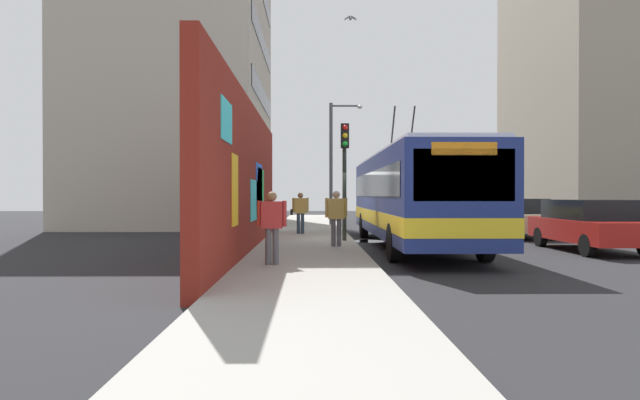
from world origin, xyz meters
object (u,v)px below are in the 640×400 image
parked_car_champagne (517,217)px  parked_car_black (473,212)px  pedestrian_near_wall (272,222)px  parked_car_white (443,209)px  traffic_light (345,161)px  parked_car_red (588,224)px  pedestrian_at_curb (336,214)px  city_bus (411,195)px  street_lamp (335,155)px  pedestrian_midblock (300,210)px

parked_car_champagne → parked_car_black: size_ratio=1.04×
parked_car_black → pedestrian_near_wall: size_ratio=2.82×
parked_car_white → traffic_light: traffic_light is taller
parked_car_red → pedestrian_at_curb: 7.74m
city_bus → traffic_light: city_bus is taller
city_bus → parked_car_white: 17.69m
parked_car_black → street_lamp: street_lamp is taller
city_bus → pedestrian_midblock: size_ratio=7.48×
street_lamp → parked_car_white: bearing=-51.2°
city_bus → pedestrian_at_curb: bearing=116.2°
parked_car_white → pedestrian_at_curb: bearing=156.9°
parked_car_black → traffic_light: size_ratio=1.15×
parked_car_red → parked_car_champagne: (5.75, 0.00, -0.00)m
parked_car_red → street_lamp: (12.41, 7.25, 3.05)m
city_bus → parked_car_champagne: city_bus is taller
parked_car_black → street_lamp: 7.89m
city_bus → pedestrian_midblock: bearing=41.5°
parked_car_red → parked_car_white: same height
parked_car_white → pedestrian_near_wall: size_ratio=2.61×
parked_car_champagne → parked_car_red: bearing=180.0°
pedestrian_at_curb → parked_car_white: bearing=-23.1°
pedestrian_midblock → traffic_light: (-3.48, -1.60, 1.75)m
pedestrian_midblock → pedestrian_near_wall: pedestrian_midblock is taller
pedestrian_near_wall → parked_car_champagne: bearing=-43.2°
parked_car_champagne → street_lamp: (6.67, 7.25, 3.05)m
parked_car_red → parked_car_black: bearing=-0.0°
parked_car_red → parked_car_white: size_ratio=1.09×
parked_car_red → parked_car_white: 18.25m
city_bus → pedestrian_near_wall: (-5.61, 4.19, -0.61)m
pedestrian_midblock → parked_car_white: bearing=-35.3°
parked_car_champagne → pedestrian_near_wall: bearing=136.8°
city_bus → parked_car_black: size_ratio=2.69×
parked_car_white → pedestrian_at_curb: (-18.13, 7.73, 0.32)m
traffic_light → parked_car_champagne: bearing=-63.8°
parked_car_red → pedestrian_at_curb: bearing=89.1°
parked_car_black → parked_car_white: same height
parked_car_black → parked_car_red: bearing=180.0°
parked_car_red → pedestrian_midblock: pedestrian_midblock is taller
parked_car_red → parked_car_champagne: size_ratio=0.97×
city_bus → parked_car_white: size_ratio=2.91×
parked_car_champagne → parked_car_black: (6.01, -0.00, -0.00)m
parked_car_red → parked_car_champagne: 5.75m
parked_car_red → street_lamp: street_lamp is taller
traffic_light → street_lamp: bearing=-0.5°
pedestrian_near_wall → parked_car_red: bearing=-65.7°
pedestrian_midblock → pedestrian_at_curb: pedestrian_at_curb is taller
city_bus → parked_car_black: 11.65m
parked_car_black → traffic_light: traffic_light is taller
parked_car_red → parked_car_white: bearing=0.0°
pedestrian_near_wall → pedestrian_at_curb: (4.36, -1.65, 0.03)m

